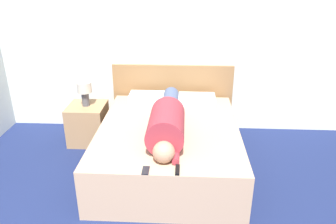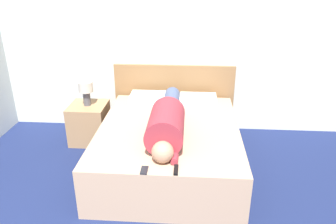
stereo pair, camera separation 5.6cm
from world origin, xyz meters
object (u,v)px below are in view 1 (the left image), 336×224
Objects in this scene: pillow_near_headboard at (148,98)px; cell_phone at (146,170)px; nightstand at (88,123)px; bed at (169,147)px; tv_remote at (177,170)px; table_lamp at (85,90)px; person_lying at (167,121)px; pillow_second at (197,99)px.

cell_phone is (0.16, -1.69, -0.05)m from pillow_near_headboard.
cell_phone reaches higher than nightstand.
tv_remote is at bearing -82.05° from bed.
table_lamp reaches higher than pillow_near_headboard.
person_lying is 1.02m from pillow_near_headboard.
person_lying reaches higher than pillow_near_headboard.
table_lamp is at bearing -173.55° from pillow_second.
tv_remote is (-0.22, -1.67, -0.04)m from pillow_second.
nightstand is (-1.14, 0.60, -0.00)m from bed.
pillow_second reaches higher than nightstand.
tv_remote is 0.29m from cell_phone.
table_lamp is 0.67× the size of pillow_second.
nightstand is 1.09× the size of pillow_second.
pillow_near_headboard reaches higher than nightstand.
person_lying is (1.14, -0.80, 0.43)m from nightstand.
tv_remote is at bearing -75.04° from pillow_near_headboard.
person_lying is 0.73m from tv_remote.
nightstand is 0.48m from table_lamp.
tv_remote is (1.27, -1.50, -0.20)m from table_lamp.
pillow_near_headboard is at bearing 95.42° from cell_phone.
nightstand is at bearing 152.43° from bed.
pillow_near_headboard is at bearing 108.02° from person_lying.
bed is 15.22× the size of cell_phone.
table_lamp is 1.98m from tv_remote.
table_lamp reaches higher than tv_remote.
bed is 1.29m from nightstand.
pillow_near_headboard is 3.98× the size of cell_phone.
pillow_second is 1.69m from tv_remote.
bed is at bearing -67.29° from pillow_near_headboard.
pillow_second is at bearing 82.60° from tv_remote.
bed is at bearing -27.57° from table_lamp.
table_lamp is 2.53× the size of cell_phone.
cell_phone is (0.98, -1.52, 0.28)m from nightstand.
pillow_second is at bearing 6.45° from table_lamp.
table_lamp is 0.64× the size of pillow_near_headboard.
nightstand is at bearing -168.45° from pillow_near_headboard.
pillow_second is (0.35, 0.97, -0.11)m from person_lying.
person_lying is at bearing 77.99° from cell_phone.
pillow_second reaches higher than tv_remote.
table_lamp is 0.85m from pillow_near_headboard.
person_lying is 1.03m from pillow_second.
bed is 1.38m from table_lamp.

